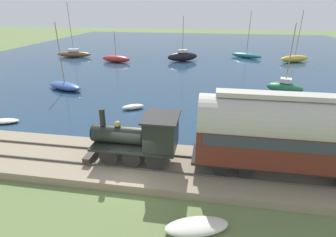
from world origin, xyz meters
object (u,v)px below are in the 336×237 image
object	(u,v)px
rowboat_far_out	(133,107)
sailboat_blue	(65,86)
sailboat_brown	(74,54)
beached_dinghy	(197,226)
sailboat_green	(285,87)
rowboat_near_shore	(308,126)
rowboat_off_pier	(168,111)
passenger_coach	(296,133)
rowboat_mid_harbor	(3,121)
sailboat_black	(183,56)
sailboat_red	(116,59)
sailboat_teal	(246,55)
sailboat_yellow	(295,58)
steam_locomotive	(143,135)

from	to	relation	value
rowboat_far_out	sailboat_blue	bearing A→B (deg)	35.96
sailboat_brown	beached_dinghy	distance (m)	45.24
sailboat_blue	beached_dinghy	bearing A→B (deg)	-117.47
sailboat_green	rowboat_far_out	xyz separation A→B (m)	(-7.61, 15.16, -0.44)
rowboat_near_shore	rowboat_off_pier	xyz separation A→B (m)	(1.29, 11.42, -0.01)
passenger_coach	sailboat_blue	size ratio (longest dim) A/B	1.41
sailboat_blue	beached_dinghy	distance (m)	24.40
sailboat_green	rowboat_near_shore	size ratio (longest dim) A/B	3.49
rowboat_mid_harbor	rowboat_far_out	xyz separation A→B (m)	(4.78, -9.70, 0.06)
sailboat_blue	sailboat_black	distance (m)	22.03
rowboat_far_out	beached_dinghy	bearing A→B (deg)	179.24
passenger_coach	beached_dinghy	world-z (taller)	passenger_coach
sailboat_red	sailboat_black	xyz separation A→B (m)	(2.76, -11.05, 0.24)
sailboat_teal	rowboat_mid_harbor	xyz separation A→B (m)	(-33.20, 22.95, -0.33)
rowboat_far_out	sailboat_green	bearing A→B (deg)	-90.90
sailboat_teal	sailboat_black	bearing A→B (deg)	140.97
sailboat_red	rowboat_off_pier	world-z (taller)	sailboat_red
rowboat_mid_harbor	beached_dinghy	size ratio (longest dim) A/B	0.89
sailboat_brown	sailboat_black	distance (m)	20.45
sailboat_yellow	rowboat_mid_harbor	bearing A→B (deg)	111.12
sailboat_yellow	rowboat_off_pier	xyz separation A→B (m)	(-26.27, 17.54, -0.45)
rowboat_far_out	rowboat_near_shore	world-z (taller)	rowboat_far_out
sailboat_brown	rowboat_off_pier	xyz separation A→B (m)	(-24.52, -21.85, -0.44)
rowboat_far_out	steam_locomotive	bearing A→B (deg)	172.74
beached_dinghy	passenger_coach	bearing A→B (deg)	-47.91
passenger_coach	sailboat_brown	bearing A→B (deg)	41.88
rowboat_mid_harbor	sailboat_blue	bearing A→B (deg)	-14.80
steam_locomotive	sailboat_red	world-z (taller)	sailboat_red
sailboat_green	rowboat_far_out	size ratio (longest dim) A/B	3.32
sailboat_teal	rowboat_near_shore	world-z (taller)	sailboat_teal
sailboat_black	rowboat_off_pier	bearing A→B (deg)	158.17
passenger_coach	rowboat_off_pier	distance (m)	12.28
passenger_coach	sailboat_green	bearing A→B (deg)	-12.39
sailboat_red	sailboat_yellow	size ratio (longest dim) A/B	0.64
rowboat_near_shore	rowboat_off_pier	size ratio (longest dim) A/B	1.04
steam_locomotive	sailboat_teal	xyz separation A→B (m)	(37.71, -9.82, -1.73)
sailboat_blue	rowboat_mid_harbor	size ratio (longest dim) A/B	2.75
sailboat_blue	sailboat_yellow	bearing A→B (deg)	-34.50
passenger_coach	sailboat_brown	size ratio (longest dim) A/B	1.09
sailboat_green	rowboat_far_out	bearing A→B (deg)	133.65
sailboat_teal	sailboat_green	bearing A→B (deg)	-147.33
rowboat_mid_harbor	steam_locomotive	bearing A→B (deg)	-122.29
sailboat_brown	sailboat_yellow	distance (m)	39.43
steam_locomotive	rowboat_off_pier	distance (m)	9.06
sailboat_green	passenger_coach	bearing A→B (deg)	-175.38
sailboat_red	rowboat_off_pier	distance (m)	24.61
passenger_coach	rowboat_far_out	bearing A→B (deg)	50.97
beached_dinghy	rowboat_near_shore	bearing A→B (deg)	-34.33
rowboat_off_pier	rowboat_far_out	bearing A→B (deg)	96.93
sailboat_blue	rowboat_far_out	xyz separation A→B (m)	(-4.71, -9.46, -0.23)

